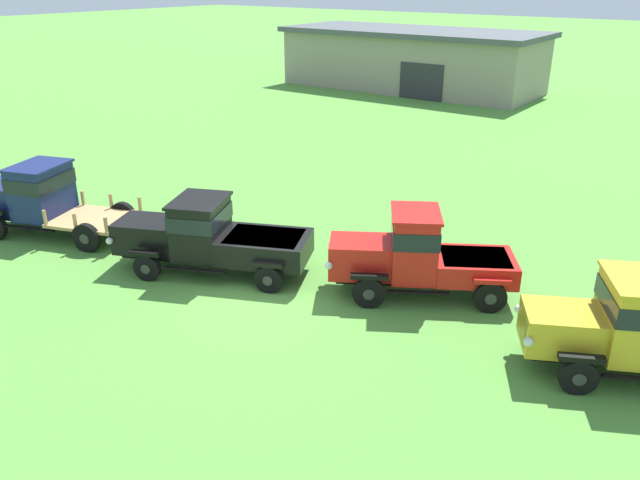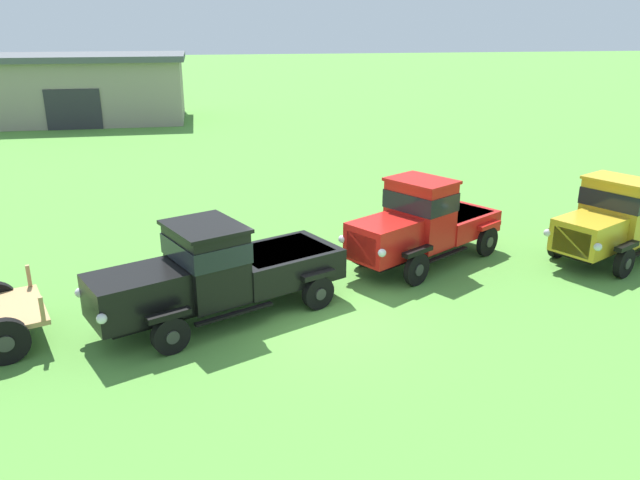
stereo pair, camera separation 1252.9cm
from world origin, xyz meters
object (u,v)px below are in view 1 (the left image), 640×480
(vintage_truck_foreground_near, at_px, (37,196))
(vintage_truck_second_in_line, at_px, (210,236))
(farm_shed, at_px, (411,59))
(vintage_truck_midrow_center, at_px, (417,254))
(vintage_truck_far_side, at_px, (618,325))

(vintage_truck_foreground_near, relative_size, vintage_truck_second_in_line, 0.99)
(farm_shed, height_order, vintage_truck_foreground_near, farm_shed)
(vintage_truck_second_in_line, relative_size, vintage_truck_midrow_center, 1.17)
(vintage_truck_foreground_near, height_order, vintage_truck_midrow_center, vintage_truck_midrow_center)
(vintage_truck_second_in_line, xyz_separation_m, vintage_truck_midrow_center, (5.44, 2.21, 0.08))
(vintage_truck_foreground_near, xyz_separation_m, vintage_truck_second_in_line, (6.71, 1.19, -0.15))
(vintage_truck_foreground_near, relative_size, vintage_truck_far_side, 1.13)
(farm_shed, height_order, vintage_truck_midrow_center, farm_shed)
(farm_shed, bearing_deg, vintage_truck_far_side, -54.68)
(vintage_truck_foreground_near, bearing_deg, farm_shed, 96.44)
(vintage_truck_second_in_line, distance_m, vintage_truck_midrow_center, 5.87)
(vintage_truck_far_side, bearing_deg, vintage_truck_foreground_near, -171.10)
(vintage_truck_midrow_center, relative_size, vintage_truck_far_side, 0.98)
(vintage_truck_foreground_near, relative_size, vintage_truck_midrow_center, 1.15)
(farm_shed, height_order, vintage_truck_second_in_line, farm_shed)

